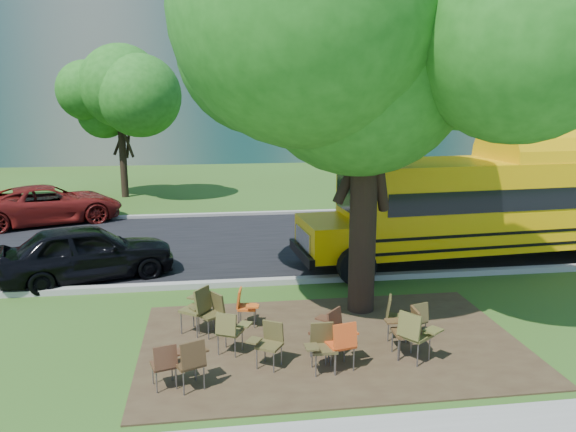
{
  "coord_description": "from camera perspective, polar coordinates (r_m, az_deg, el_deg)",
  "views": [
    {
      "loc": [
        -1.16,
        -10.03,
        4.54
      ],
      "look_at": [
        0.88,
        4.43,
        1.39
      ],
      "focal_mm": 35.0,
      "sensor_mm": 36.0,
      "label": 1
    }
  ],
  "objects": [
    {
      "name": "chair_9",
      "position": [
        10.99,
        -7.75,
        -9.42
      ],
      "size": [
        0.7,
        0.55,
        0.83
      ],
      "rotation": [
        0.0,
        0.0,
        2.16
      ],
      "color": "#47401E",
      "rests_on": "ground"
    },
    {
      "name": "chair_5",
      "position": [
        9.55,
        3.44,
        -12.76
      ],
      "size": [
        0.54,
        0.5,
        0.84
      ],
      "rotation": [
        0.0,
        0.0,
        3.16
      ],
      "color": "#4A4020",
      "rests_on": "ground"
    },
    {
      "name": "chair_2",
      "position": [
        9.1,
        -9.75,
        -14.12
      ],
      "size": [
        0.59,
        0.68,
        0.86
      ],
      "rotation": [
        0.0,
        0.0,
        0.42
      ],
      "color": "#402B16",
      "rests_on": "ground"
    },
    {
      "name": "black_car",
      "position": [
        14.88,
        -19.68,
        -3.46
      ],
      "size": [
        4.5,
        2.9,
        1.43
      ],
      "primitive_type": "imported",
      "rotation": [
        0.0,
        0.0,
        1.89
      ],
      "color": "black",
      "rests_on": "ground"
    },
    {
      "name": "main_tree",
      "position": [
        11.52,
        8.11,
        16.0
      ],
      "size": [
        7.2,
        7.2,
        8.94
      ],
      "color": "black",
      "rests_on": "ground"
    },
    {
      "name": "bg_tree_3",
      "position": [
        25.73,
        13.17,
        12.94
      ],
      "size": [
        5.6,
        5.6,
        7.84
      ],
      "color": "black",
      "rests_on": "ground"
    },
    {
      "name": "chair_11",
      "position": [
        10.01,
        4.15,
        -11.19
      ],
      "size": [
        0.63,
        0.8,
        0.93
      ],
      "rotation": [
        0.0,
        0.0,
        0.84
      ],
      "color": "#482919",
      "rests_on": "ground"
    },
    {
      "name": "bg_car_red",
      "position": [
        21.95,
        -23.1,
        1.1
      ],
      "size": [
        5.52,
        3.95,
        1.4
      ],
      "primitive_type": "imported",
      "rotation": [
        0.0,
        0.0,
        1.94
      ],
      "color": "#601310",
      "rests_on": "ground"
    },
    {
      "name": "chair_8",
      "position": [
        11.05,
        -9.14,
        -8.91
      ],
      "size": [
        0.65,
        0.82,
        0.96
      ],
      "rotation": [
        0.0,
        0.0,
        0.94
      ],
      "color": "#4F4922",
      "rests_on": "ground"
    },
    {
      "name": "chair_10",
      "position": [
        11.31,
        -4.42,
        -8.9
      ],
      "size": [
        0.46,
        0.57,
        0.78
      ],
      "rotation": [
        0.0,
        0.0,
        -1.75
      ],
      "color": "#D65516",
      "rests_on": "ground"
    },
    {
      "name": "chair_12",
      "position": [
        10.85,
        10.83,
        -9.78
      ],
      "size": [
        0.53,
        0.67,
        0.85
      ],
      "rotation": [
        0.0,
        0.0,
        4.38
      ],
      "color": "#433D1D",
      "rests_on": "ground"
    },
    {
      "name": "kerb_far",
      "position": [
        21.63,
        -4.78,
        0.19
      ],
      "size": [
        80.0,
        0.25,
        0.14
      ],
      "primitive_type": "cube",
      "color": "gray",
      "rests_on": "ground"
    },
    {
      "name": "building_main",
      "position": [
        46.99,
        -17.35,
        19.54
      ],
      "size": [
        38.0,
        16.0,
        22.0
      ],
      "primitive_type": "cube",
      "color": "slate",
      "rests_on": "ground"
    },
    {
      "name": "school_bus",
      "position": [
        16.92,
        22.8,
        1.34
      ],
      "size": [
        11.76,
        3.45,
        2.84
      ],
      "rotation": [
        0.0,
        0.0,
        0.08
      ],
      "color": "#E0A407",
      "rests_on": "ground"
    },
    {
      "name": "asphalt_road",
      "position": [
        17.66,
        -4.0,
        -2.69
      ],
      "size": [
        80.0,
        8.0,
        0.04
      ],
      "primitive_type": "cube",
      "color": "black",
      "rests_on": "ground"
    },
    {
      "name": "building_right",
      "position": [
        54.81,
        20.66,
        19.77
      ],
      "size": [
        30.0,
        16.0,
        25.0
      ],
      "primitive_type": "cube",
      "color": "#6F675D",
      "rests_on": "ground"
    },
    {
      "name": "chair_1",
      "position": [
        10.14,
        -5.9,
        -11.3
      ],
      "size": [
        0.68,
        0.54,
        0.83
      ],
      "rotation": [
        0.0,
        0.0,
        -0.45
      ],
      "color": "brown",
      "rests_on": "ground"
    },
    {
      "name": "chair_13",
      "position": [
        10.9,
        12.94,
        -9.96
      ],
      "size": [
        0.54,
        0.6,
        0.79
      ],
      "rotation": [
        0.0,
        0.0,
        0.33
      ],
      "color": "brown",
      "rests_on": "ground"
    },
    {
      "name": "chair_4",
      "position": [
        9.59,
        5.59,
        -12.43
      ],
      "size": [
        0.61,
        0.64,
        0.9
      ],
      "rotation": [
        0.0,
        0.0,
        0.22
      ],
      "color": "#CF4516",
      "rests_on": "ground"
    },
    {
      "name": "bg_tree_2",
      "position": [
        26.32,
        -16.73,
        10.94
      ],
      "size": [
        4.8,
        4.8,
        6.62
      ],
      "color": "black",
      "rests_on": "ground"
    },
    {
      "name": "chair_6",
      "position": [
        10.25,
        12.11,
        -10.99
      ],
      "size": [
        0.53,
        0.59,
        0.9
      ],
      "rotation": [
        0.0,
        0.0,
        1.55
      ],
      "color": "#51371C",
      "rests_on": "ground"
    },
    {
      "name": "dirt_patch",
      "position": [
        10.77,
        4.42,
        -12.7
      ],
      "size": [
        7.0,
        4.5,
        0.03
      ],
      "primitive_type": "cube",
      "color": "#382819",
      "rests_on": "ground"
    },
    {
      "name": "ground",
      "position": [
        11.07,
        -1.32,
        -12.03
      ],
      "size": [
        160.0,
        160.0,
        0.0
      ],
      "primitive_type": "plane",
      "color": "#314A17",
      "rests_on": "ground"
    },
    {
      "name": "chair_7",
      "position": [
        10.03,
        12.77,
        -11.4
      ],
      "size": [
        0.79,
        0.63,
        0.94
      ],
      "rotation": [
        0.0,
        0.0,
        -0.94
      ],
      "color": "brown",
      "rests_on": "ground"
    },
    {
      "name": "kerb_near",
      "position": [
        13.83,
        -2.8,
        -6.71
      ],
      "size": [
        80.0,
        0.25,
        0.14
      ],
      "primitive_type": "cube",
      "color": "gray",
      "rests_on": "ground"
    },
    {
      "name": "chair_3",
      "position": [
        9.7,
        -1.94,
        -12.47
      ],
      "size": [
        0.67,
        0.53,
        0.8
      ],
      "rotation": [
        0.0,
        0.0,
        2.59
      ],
      "color": "#4A4220",
      "rests_on": "ground"
    },
    {
      "name": "chair_0",
      "position": [
        9.23,
        -12.32,
        -14.2
      ],
      "size": [
        0.53,
        0.58,
        0.78
      ],
      "rotation": [
        0.0,
        0.0,
        0.28
      ],
      "color": "#472919",
      "rests_on": "ground"
    }
  ]
}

